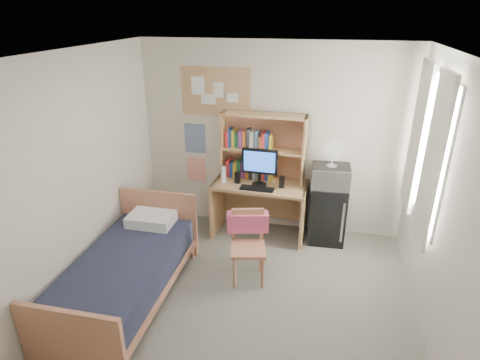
% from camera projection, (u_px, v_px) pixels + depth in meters
% --- Properties ---
extents(floor, '(3.60, 4.20, 0.02)m').
position_uv_depth(floor, '(239.00, 324.00, 4.08)').
color(floor, slate).
rests_on(floor, ground).
extents(ceiling, '(3.60, 4.20, 0.02)m').
position_uv_depth(ceiling, '(239.00, 58.00, 3.05)').
color(ceiling, white).
rests_on(ceiling, wall_back).
extents(wall_back, '(3.60, 0.04, 2.60)m').
position_uv_depth(wall_back, '(272.00, 140.00, 5.45)').
color(wall_back, silver).
rests_on(wall_back, floor).
extents(wall_left, '(0.04, 4.20, 2.60)m').
position_uv_depth(wall_left, '(59.00, 191.00, 3.92)').
color(wall_left, silver).
rests_on(wall_left, floor).
extents(wall_right, '(0.04, 4.20, 2.60)m').
position_uv_depth(wall_right, '(458.00, 232.00, 3.21)').
color(wall_right, silver).
rests_on(wall_right, floor).
extents(window_unit, '(0.10, 1.40, 1.70)m').
position_uv_depth(window_unit, '(427.00, 149.00, 4.18)').
color(window_unit, white).
rests_on(window_unit, wall_right).
extents(curtain_left, '(0.04, 0.55, 1.70)m').
position_uv_depth(curtain_left, '(432.00, 162.00, 3.83)').
color(curtain_left, white).
rests_on(curtain_left, wall_right).
extents(curtain_right, '(0.04, 0.55, 1.70)m').
position_uv_depth(curtain_right, '(417.00, 137.00, 4.55)').
color(curtain_right, white).
rests_on(curtain_right, wall_right).
extents(bulletin_board, '(0.94, 0.03, 0.64)m').
position_uv_depth(bulletin_board, '(215.00, 92.00, 5.34)').
color(bulletin_board, tan).
rests_on(bulletin_board, wall_back).
extents(poster_wave, '(0.30, 0.01, 0.42)m').
position_uv_depth(poster_wave, '(195.00, 138.00, 5.68)').
color(poster_wave, navy).
rests_on(poster_wave, wall_back).
extents(poster_japan, '(0.28, 0.01, 0.36)m').
position_uv_depth(poster_japan, '(196.00, 169.00, 5.86)').
color(poster_japan, '#E74828').
rests_on(poster_japan, wall_back).
extents(desk, '(1.28, 0.68, 0.79)m').
position_uv_depth(desk, '(260.00, 209.00, 5.53)').
color(desk, tan).
rests_on(desk, floor).
extents(desk_chair, '(0.51, 0.51, 0.85)m').
position_uv_depth(desk_chair, '(248.00, 249.00, 4.57)').
color(desk_chair, tan).
rests_on(desk_chair, floor).
extents(mini_fridge, '(0.50, 0.50, 0.81)m').
position_uv_depth(mini_fridge, '(327.00, 213.00, 5.41)').
color(mini_fridge, black).
rests_on(mini_fridge, floor).
extents(bed, '(0.96, 1.91, 0.53)m').
position_uv_depth(bed, '(125.00, 279.00, 4.32)').
color(bed, black).
rests_on(bed, floor).
extents(hutch, '(1.13, 0.33, 0.91)m').
position_uv_depth(hutch, '(263.00, 148.00, 5.33)').
color(hutch, tan).
rests_on(hutch, desk).
extents(monitor, '(0.47, 0.06, 0.50)m').
position_uv_depth(monitor, '(260.00, 168.00, 5.22)').
color(monitor, black).
rests_on(monitor, desk).
extents(keyboard, '(0.45, 0.16, 0.02)m').
position_uv_depth(keyboard, '(257.00, 189.00, 5.19)').
color(keyboard, black).
rests_on(keyboard, desk).
extents(speaker_left, '(0.07, 0.07, 0.16)m').
position_uv_depth(speaker_left, '(237.00, 177.00, 5.36)').
color(speaker_left, black).
rests_on(speaker_left, desk).
extents(speaker_right, '(0.07, 0.07, 0.16)m').
position_uv_depth(speaker_right, '(282.00, 182.00, 5.22)').
color(speaker_right, black).
rests_on(speaker_right, desk).
extents(water_bottle, '(0.07, 0.07, 0.23)m').
position_uv_depth(water_bottle, '(224.00, 175.00, 5.35)').
color(water_bottle, white).
rests_on(water_bottle, desk).
extents(hoodie, '(0.50, 0.25, 0.23)m').
position_uv_depth(hoodie, '(248.00, 222.00, 4.66)').
color(hoodie, '#D55175').
rests_on(hoodie, desk_chair).
extents(microwave, '(0.50, 0.39, 0.28)m').
position_uv_depth(microwave, '(331.00, 176.00, 5.18)').
color(microwave, silver).
rests_on(microwave, mini_fridge).
extents(desk_fan, '(0.27, 0.27, 0.33)m').
position_uv_depth(desk_fan, '(333.00, 154.00, 5.06)').
color(desk_fan, white).
rests_on(desk_fan, microwave).
extents(pillow, '(0.54, 0.38, 0.13)m').
position_uv_depth(pillow, '(151.00, 219.00, 4.87)').
color(pillow, white).
rests_on(pillow, bed).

